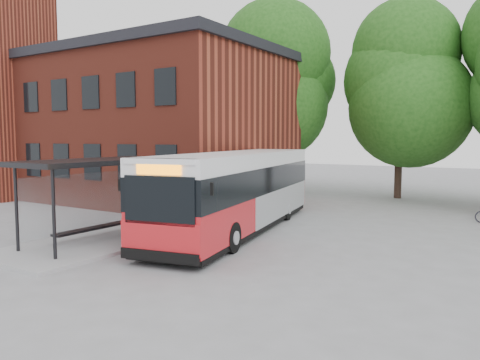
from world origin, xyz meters
The scene contains 7 objects.
ground centered at (0.00, 0.00, 0.00)m, with size 100.00×100.00×0.00m, color gray.
station_building centered at (-13.00, 9.00, 4.25)m, with size 18.40×10.40×8.50m, color maroon, non-canonical shape.
clock_tower centered at (-19.00, 5.00, 9.10)m, with size 5.20×5.20×18.20m, color maroon, non-canonical shape.
bus_shelter centered at (-4.50, -1.00, 1.45)m, with size 3.60×7.00×2.90m, color black, non-canonical shape.
tree_0 centered at (-6.00, 16.00, 5.50)m, with size 7.92×7.92×11.00m, color #1B4A13, non-canonical shape.
tree_1 centered at (1.00, 17.00, 5.20)m, with size 7.92×7.92×10.40m, color #1B4A13, non-canonical shape.
city_bus centered at (-1.73, 3.50, 1.52)m, with size 2.54×11.93×3.03m, color red, non-canonical shape.
Camera 1 is at (7.90, -11.62, 3.57)m, focal length 35.00 mm.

